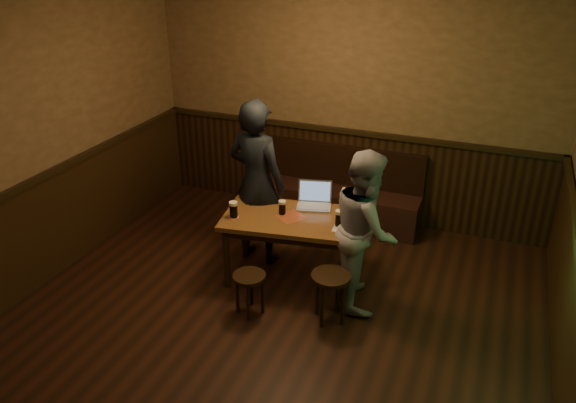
% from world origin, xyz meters
% --- Properties ---
extents(room, '(5.04, 6.04, 2.84)m').
position_xyz_m(room, '(0.00, 0.22, 1.20)').
color(room, black).
rests_on(room, ground).
extents(bench, '(2.20, 0.50, 0.95)m').
position_xyz_m(bench, '(-0.10, 2.75, 0.31)').
color(bench, black).
rests_on(bench, ground).
extents(pub_table, '(1.47, 0.98, 0.73)m').
position_xyz_m(pub_table, '(-0.10, 1.30, 0.63)').
color(pub_table, brown).
rests_on(pub_table, ground).
extents(stool_left, '(0.40, 0.40, 0.43)m').
position_xyz_m(stool_left, '(-0.24, 0.59, 0.34)').
color(stool_left, black).
rests_on(stool_left, ground).
extents(stool_right, '(0.45, 0.45, 0.50)m').
position_xyz_m(stool_right, '(0.50, 0.77, 0.40)').
color(stool_right, black).
rests_on(stool_right, ground).
extents(pint_left, '(0.11, 0.11, 0.17)m').
position_xyz_m(pint_left, '(-0.63, 1.07, 0.82)').
color(pint_left, '#B51916').
rests_on(pint_left, pub_table).
extents(pint_mid, '(0.10, 0.10, 0.15)m').
position_xyz_m(pint_mid, '(-0.20, 1.32, 0.80)').
color(pint_mid, '#B51916').
rests_on(pint_mid, pub_table).
extents(pint_right, '(0.11, 0.11, 0.17)m').
position_xyz_m(pint_right, '(0.41, 1.29, 0.81)').
color(pint_right, '#B51916').
rests_on(pint_right, pub_table).
extents(laptop, '(0.41, 0.36, 0.25)m').
position_xyz_m(laptop, '(0.03, 1.64, 0.79)').
color(laptop, silver).
rests_on(laptop, pub_table).
extents(menu, '(0.24, 0.17, 0.00)m').
position_xyz_m(menu, '(0.48, 1.24, 0.73)').
color(menu, silver).
rests_on(menu, pub_table).
extents(person_suit, '(0.73, 0.54, 1.83)m').
position_xyz_m(person_suit, '(-0.60, 1.57, 0.92)').
color(person_suit, black).
rests_on(person_suit, ground).
extents(person_grey, '(0.82, 0.92, 1.58)m').
position_xyz_m(person_grey, '(0.69, 1.22, 0.79)').
color(person_grey, '#949399').
rests_on(person_grey, ground).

